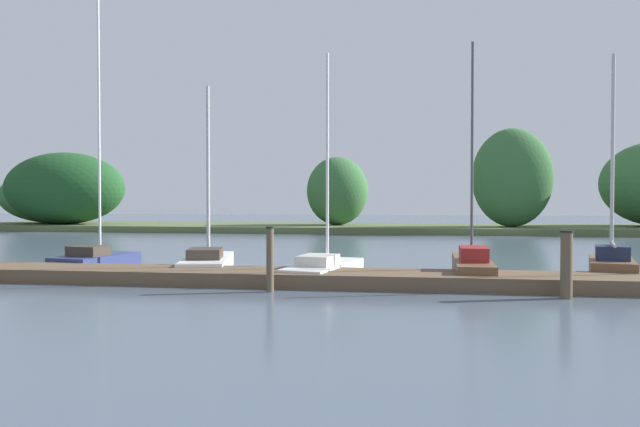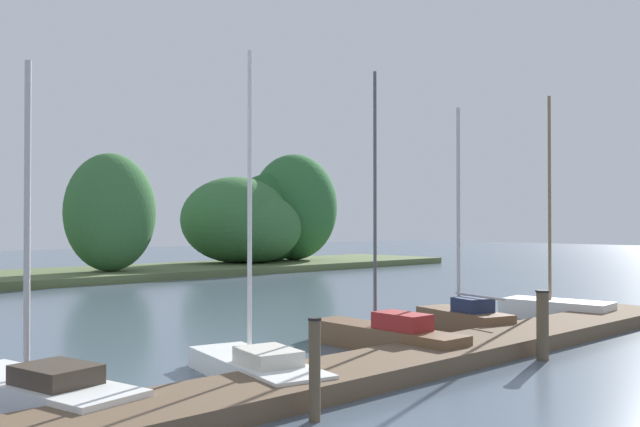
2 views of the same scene
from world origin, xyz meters
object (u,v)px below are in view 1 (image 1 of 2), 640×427
Objects in this scene: sailboat_3 at (472,265)px; mooring_piling_2 at (566,264)px; sailboat_2 at (325,267)px; mooring_piling_1 at (270,259)px; sailboat_0 at (97,258)px; sailboat_1 at (208,261)px; sailboat_4 at (612,264)px.

mooring_piling_2 is (1.70, -3.01, 0.37)m from sailboat_3.
sailboat_2 is 6.21m from mooring_piling_2.
mooring_piling_1 is (-4.81, -3.03, 0.39)m from sailboat_3.
sailboat_3 reaches higher than mooring_piling_1.
sailboat_0 is 13.25m from mooring_piling_2.
sailboat_4 is at bearing -102.81° from sailboat_1.
sailboat_0 is at bearing 76.55° from sailboat_1.
mooring_piling_1 is 6.52m from mooring_piling_2.
sailboat_0 is at bearing 103.23° from sailboat_4.
mooring_piling_2 is at bearing 164.44° from sailboat_4.
mooring_piling_1 reaches higher than mooring_piling_2.
mooring_piling_2 is (-1.94, -3.42, 0.33)m from sailboat_4.
sailboat_3 is 4.22× the size of mooring_piling_1.
sailboat_0 is 1.52× the size of sailboat_1.
sailboat_0 is 7.20m from sailboat_2.
sailboat_1 is 3.63× the size of mooring_piling_1.
sailboat_4 is 3.97× the size of mooring_piling_1.
sailboat_1 is 3.73m from sailboat_2.
sailboat_2 reaches higher than mooring_piling_1.
mooring_piling_2 is at bearing -148.75° from sailboat_3.
sailboat_4 reaches higher than mooring_piling_1.
sailboat_0 is at bearing 88.56° from sailboat_3.
mooring_piling_1 is (-8.46, -3.44, 0.35)m from sailboat_4.
mooring_piling_1 is (2.71, -3.57, 0.44)m from sailboat_1.
sailboat_1 is 0.90× the size of sailboat_2.
sailboat_4 is at bearing -81.94° from sailboat_3.
sailboat_0 is 14.68m from sailboat_4.
sailboat_2 reaches higher than sailboat_1.
mooring_piling_2 is (9.23, -3.55, 0.43)m from sailboat_1.
sailboat_0 reaches higher than sailboat_1.
sailboat_1 is 0.91× the size of sailboat_4.
sailboat_1 reaches higher than mooring_piling_1.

